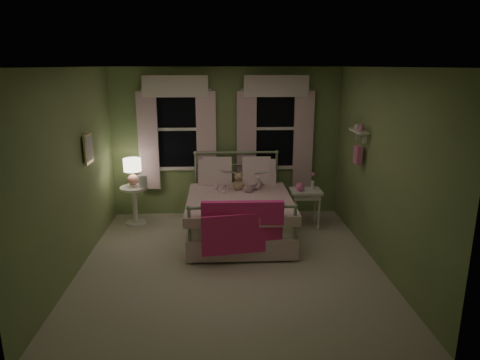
{
  "coord_description": "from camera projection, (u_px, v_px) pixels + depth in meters",
  "views": [
    {
      "loc": [
        -0.13,
        -5.34,
        2.62
      ],
      "look_at": [
        0.17,
        0.67,
        1.0
      ],
      "focal_mm": 32.0,
      "sensor_mm": 36.0,
      "label": 1
    }
  ],
  "objects": [
    {
      "name": "child_left",
      "position": [
        221.0,
        171.0,
        6.98
      ],
      "size": [
        0.3,
        0.22,
        0.75
      ],
      "primitive_type": "imported",
      "rotation": [
        0.0,
        0.0,
        3.28
      ],
      "color": "#F7D1DD",
      "rests_on": "bed"
    },
    {
      "name": "book_nightstand",
      "position": [
        139.0,
        188.0,
        7.08
      ],
      "size": [
        0.23,
        0.27,
        0.02
      ],
      "primitive_type": "imported",
      "rotation": [
        0.0,
        0.0,
        -0.34
      ],
      "color": "beige",
      "rests_on": "nightstand_left"
    },
    {
      "name": "bed",
      "position": [
        239.0,
        212.0,
        6.74
      ],
      "size": [
        1.58,
        2.04,
        1.18
      ],
      "color": "white",
      "rests_on": "ground"
    },
    {
      "name": "bud_vase",
      "position": [
        313.0,
        181.0,
        7.0
      ],
      "size": [
        0.06,
        0.06,
        0.28
      ],
      "color": "white",
      "rests_on": "nightstand_right"
    },
    {
      "name": "pink_toy",
      "position": [
        300.0,
        187.0,
        6.96
      ],
      "size": [
        0.14,
        0.19,
        0.14
      ],
      "color": "pink",
      "rests_on": "nightstand_right"
    },
    {
      "name": "table_lamp",
      "position": [
        133.0,
        169.0,
        7.08
      ],
      "size": [
        0.29,
        0.29,
        0.46
      ],
      "color": "tan",
      "rests_on": "nightstand_left"
    },
    {
      "name": "room_shell",
      "position": [
        230.0,
        171.0,
        5.5
      ],
      "size": [
        4.2,
        4.2,
        4.2
      ],
      "color": "beige",
      "rests_on": "ground"
    },
    {
      "name": "book_left",
      "position": [
        221.0,
        174.0,
        6.74
      ],
      "size": [
        0.23,
        0.18,
        0.26
      ],
      "primitive_type": "imported",
      "rotation": [
        1.22,
        0.0,
        -0.35
      ],
      "color": "beige",
      "rests_on": "child_left"
    },
    {
      "name": "nightstand_left",
      "position": [
        135.0,
        200.0,
        7.22
      ],
      "size": [
        0.46,
        0.46,
        0.65
      ],
      "color": "white",
      "rests_on": "ground"
    },
    {
      "name": "book_right",
      "position": [
        256.0,
        176.0,
        6.77
      ],
      "size": [
        0.21,
        0.15,
        0.26
      ],
      "primitive_type": "imported",
      "rotation": [
        1.22,
        0.0,
        0.2
      ],
      "color": "beige",
      "rests_on": "child_right"
    },
    {
      "name": "pink_throw",
      "position": [
        243.0,
        221.0,
        5.69
      ],
      "size": [
        1.1,
        0.24,
        0.71
      ],
      "color": "#F9308E",
      "rests_on": "bed"
    },
    {
      "name": "window_right",
      "position": [
        275.0,
        125.0,
        7.42
      ],
      "size": [
        1.34,
        0.13,
        1.96
      ],
      "color": "black",
      "rests_on": "room_shell"
    },
    {
      "name": "framed_picture",
      "position": [
        88.0,
        149.0,
        5.94
      ],
      "size": [
        0.03,
        0.32,
        0.42
      ],
      "color": "beige",
      "rests_on": "room_shell"
    },
    {
      "name": "window_left",
      "position": [
        177.0,
        125.0,
        7.34
      ],
      "size": [
        1.34,
        0.13,
        1.96
      ],
      "color": "black",
      "rests_on": "room_shell"
    },
    {
      "name": "child_right",
      "position": [
        255.0,
        171.0,
        7.01
      ],
      "size": [
        0.46,
        0.42,
        0.76
      ],
      "primitive_type": "imported",
      "rotation": [
        0.0,
        0.0,
        2.71
      ],
      "color": "#F7D1DD",
      "rests_on": "bed"
    },
    {
      "name": "nightstand_right",
      "position": [
        306.0,
        196.0,
        7.01
      ],
      "size": [
        0.5,
        0.4,
        0.64
      ],
      "color": "white",
      "rests_on": "ground"
    },
    {
      "name": "wall_shelf",
      "position": [
        358.0,
        143.0,
        6.21
      ],
      "size": [
        0.15,
        0.5,
        0.6
      ],
      "color": "white",
      "rests_on": "room_shell"
    },
    {
      "name": "teddy_bear",
      "position": [
        238.0,
        183.0,
        6.88
      ],
      "size": [
        0.23,
        0.18,
        0.31
      ],
      "color": "tan",
      "rests_on": "bed"
    }
  ]
}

